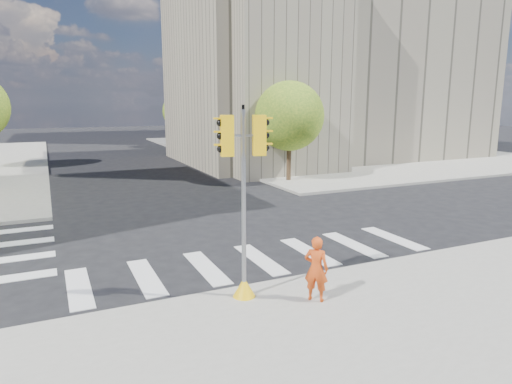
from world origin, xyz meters
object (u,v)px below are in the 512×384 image
Objects in this scene: lamp_near at (268,106)px; traffic_signal at (244,219)px; photographer at (316,269)px; lamp_far at (203,105)px.

traffic_signal is at bearing -117.69° from lamp_near.
photographer is (-8.29, -19.59, -3.62)m from lamp_near.
lamp_near is 1.00× the size of lamp_far.
photographer is at bearing -112.94° from lamp_near.
lamp_near is at bearing 75.23° from traffic_signal.
photographer is at bearing -18.82° from traffic_signal.
traffic_signal is at bearing -106.69° from lamp_far.
photographer is at bearing -103.87° from lamp_far.
traffic_signal is at bearing 14.20° from photographer.
lamp_far is 34.19m from traffic_signal.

